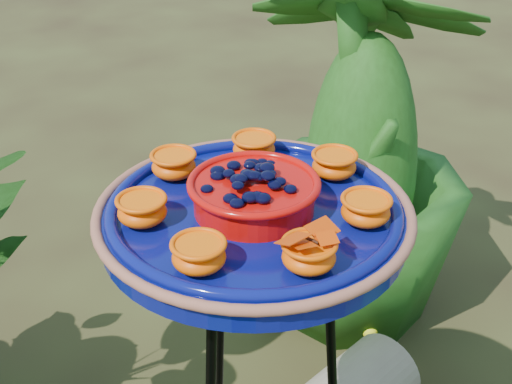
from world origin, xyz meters
The scene contains 2 objects.
feeder_dish centered at (-0.05, -0.05, 0.82)m, with size 0.42×0.42×0.09m.
shrub_back_right centered at (0.61, 0.52, 0.51)m, with size 0.57×0.57×1.02m, color #1E4913.
Camera 1 is at (-0.45, -0.73, 1.30)m, focal length 50.00 mm.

